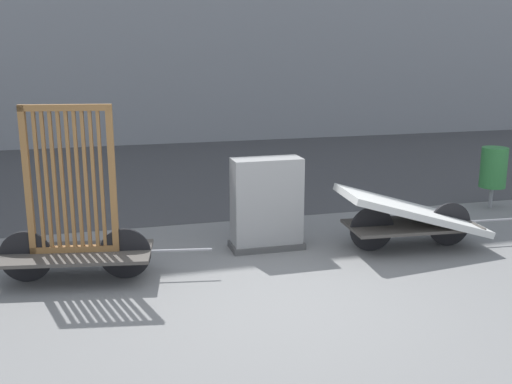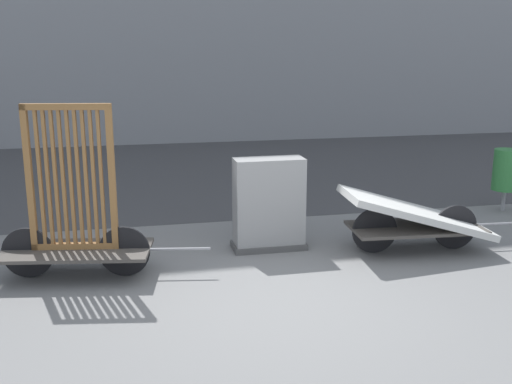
{
  "view_description": "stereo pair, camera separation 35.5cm",
  "coord_description": "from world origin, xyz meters",
  "px_view_note": "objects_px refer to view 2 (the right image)",
  "views": [
    {
      "loc": [
        -1.85,
        -5.58,
        2.58
      ],
      "look_at": [
        0.0,
        1.19,
        0.9
      ],
      "focal_mm": 42.0,
      "sensor_mm": 36.0,
      "label": 1
    },
    {
      "loc": [
        -1.51,
        -5.66,
        2.58
      ],
      "look_at": [
        0.0,
        1.19,
        0.9
      ],
      "focal_mm": 42.0,
      "sensor_mm": 36.0,
      "label": 2
    }
  ],
  "objects_px": {
    "trash_bin": "(506,170)",
    "utility_cabinet": "(269,207)",
    "bike_cart_with_bedframe": "(75,223)",
    "bike_cart_with_mattress": "(416,218)"
  },
  "relations": [
    {
      "from": "utility_cabinet",
      "to": "bike_cart_with_mattress",
      "type": "bearing_deg",
      "value": -15.38
    },
    {
      "from": "bike_cart_with_mattress",
      "to": "trash_bin",
      "type": "relative_size",
      "value": 2.49
    },
    {
      "from": "bike_cart_with_bedframe",
      "to": "bike_cart_with_mattress",
      "type": "distance_m",
      "value": 4.26
    },
    {
      "from": "bike_cart_with_bedframe",
      "to": "bike_cart_with_mattress",
      "type": "height_order",
      "value": "bike_cart_with_bedframe"
    },
    {
      "from": "bike_cart_with_mattress",
      "to": "trash_bin",
      "type": "xyz_separation_m",
      "value": [
        2.36,
        1.54,
        0.23
      ]
    },
    {
      "from": "trash_bin",
      "to": "utility_cabinet",
      "type": "bearing_deg",
      "value": -166.27
    },
    {
      "from": "utility_cabinet",
      "to": "trash_bin",
      "type": "height_order",
      "value": "utility_cabinet"
    },
    {
      "from": "bike_cart_with_bedframe",
      "to": "utility_cabinet",
      "type": "distance_m",
      "value": 2.46
    },
    {
      "from": "bike_cart_with_mattress",
      "to": "utility_cabinet",
      "type": "distance_m",
      "value": 1.92
    },
    {
      "from": "utility_cabinet",
      "to": "trash_bin",
      "type": "bearing_deg",
      "value": 13.73
    }
  ]
}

